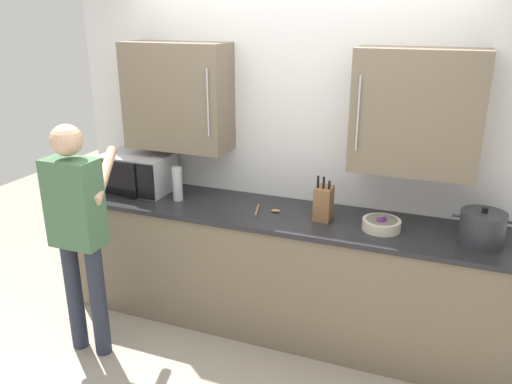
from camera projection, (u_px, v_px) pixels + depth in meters
ground_plane at (243, 380)px, 3.33m from camera, size 9.20×9.20×0.00m
back_wall_tiled at (293, 137)px, 3.72m from camera, size 3.51×0.44×2.58m
counter_unit at (277, 271)px, 3.77m from camera, size 3.20×0.65×0.92m
microwave_oven at (134, 173)px, 4.01m from camera, size 0.53×0.38×0.29m
fruit_bowl at (382, 224)px, 3.32m from camera, size 0.25×0.25×0.10m
thermos_flask at (178, 184)px, 3.81m from camera, size 0.08×0.08×0.26m
knife_block at (324, 203)px, 3.46m from camera, size 0.11×0.15×0.31m
wooden_spoon at (267, 210)px, 3.63m from camera, size 0.20×0.20×0.02m
stock_pot at (482, 228)px, 3.11m from camera, size 0.36×0.27×0.23m
person_figure at (77, 223)px, 3.33m from camera, size 0.44×0.59×1.62m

